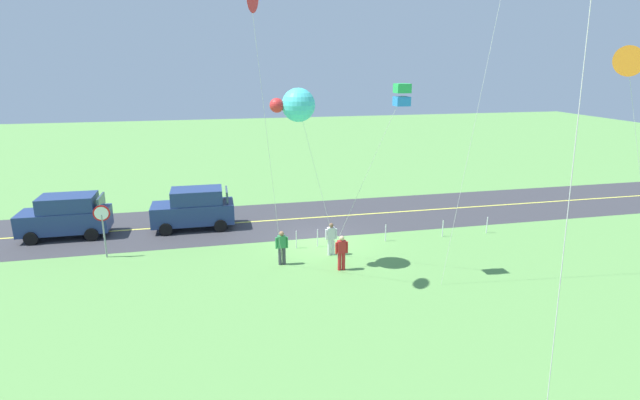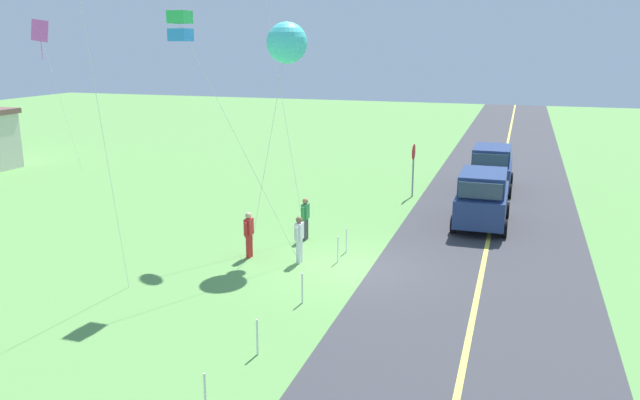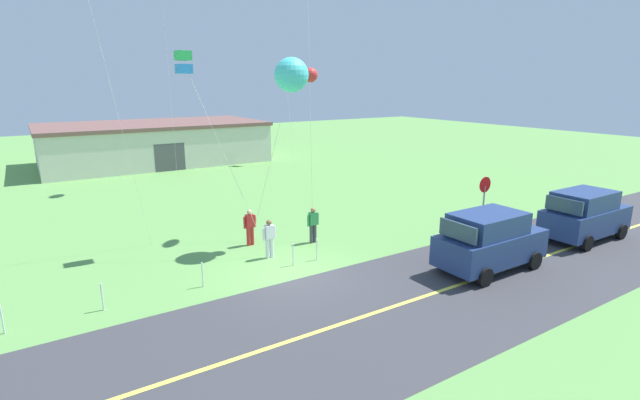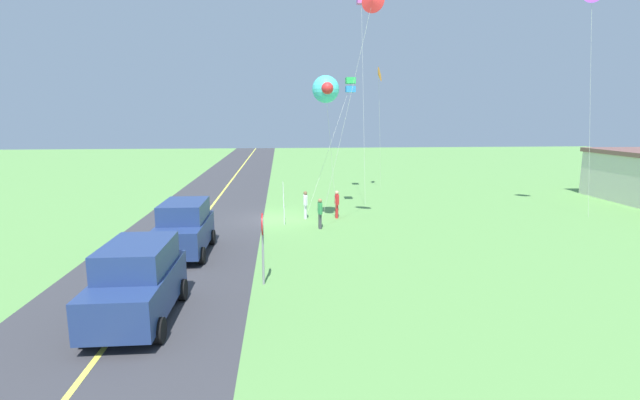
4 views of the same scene
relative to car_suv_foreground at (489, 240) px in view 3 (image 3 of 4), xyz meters
name	(u,v)px [view 3 (image 3 of 4)]	position (x,y,z in m)	size (l,w,h in m)	color
ground_plane	(293,275)	(-6.44, 3.59, -1.20)	(120.00, 120.00, 0.10)	#60994C
asphalt_road	(358,318)	(-6.44, -0.41, -1.15)	(120.00, 7.00, 0.00)	#38383D
road_centre_stripe	(358,318)	(-6.44, -0.41, -1.15)	(120.00, 0.16, 0.00)	#E5E04C
car_suv_foreground	(489,240)	(0.00, 0.00, 0.00)	(4.40, 2.12, 2.24)	navy
car_parked_east_near	(585,215)	(6.54, -0.01, 0.00)	(4.40, 2.12, 2.24)	navy
stop_sign	(484,192)	(4.02, 3.49, 0.65)	(0.76, 0.08, 2.56)	gray
person_adult_near	(269,237)	(-6.43, 5.52, -0.29)	(0.58, 0.22, 1.60)	silver
person_adult_companion	(313,224)	(-3.98, 6.15, -0.29)	(0.58, 0.22, 1.60)	#3F3F47
person_child_watcher	(250,226)	(-6.46, 7.34, -0.29)	(0.58, 0.22, 1.60)	red
kite_red_low	(184,63)	(-8.54, 8.36, 6.49)	(2.40, 3.14, 8.10)	silver
kite_yellow_high	(293,75)	(-4.69, 6.51, 6.04)	(2.92, 1.53, 7.90)	silver
kite_cyan_top	(285,72)	(5.21, 25.42, 6.58)	(0.92, 2.96, 8.54)	silver
warehouse_distant	(154,143)	(-4.58, 31.92, 0.60)	(18.36, 10.20, 3.50)	beige
fence_post_0	(2,319)	(-15.39, 4.29, -0.70)	(0.05, 0.05, 0.90)	silver
fence_post_1	(102,297)	(-12.81, 4.29, -0.70)	(0.05, 0.05, 0.90)	silver
fence_post_2	(203,275)	(-9.62, 4.29, -0.70)	(0.05, 0.05, 0.90)	silver
fence_post_3	(293,255)	(-6.04, 4.29, -0.70)	(0.05, 0.05, 0.90)	silver
fence_post_4	(317,249)	(-4.96, 4.29, -0.70)	(0.05, 0.05, 0.90)	silver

